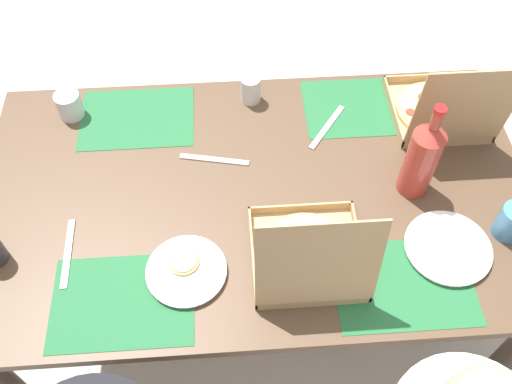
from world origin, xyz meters
The scene contains 17 objects.
ground_plane centered at (0.00, 0.00, 0.00)m, with size 6.00×6.00×0.00m, color beige.
dining_table centered at (0.00, 0.00, 0.66)m, with size 1.60×0.93×0.77m.
placemat_near_left centered at (-0.36, -0.32, 0.77)m, with size 0.36×0.26×0.00m, color #236638.
placemat_near_right centered at (0.36, -0.32, 0.77)m, with size 0.36×0.26×0.00m, color #236638.
placemat_far_left centered at (-0.36, 0.32, 0.77)m, with size 0.36×0.26×0.00m, color #236638.
placemat_far_right centered at (0.36, 0.32, 0.77)m, with size 0.36×0.26×0.00m, color #236638.
pizza_box_corner_left centered at (-0.12, 0.25, 0.82)m, with size 0.29×0.29×0.32m.
pizza_box_corner_right centered at (-0.60, -0.24, 0.82)m, with size 0.29×0.31×0.32m.
plate_near_left centered at (-0.50, 0.23, 0.78)m, with size 0.23×0.23×0.02m.
plate_middle centered at (0.20, 0.25, 0.78)m, with size 0.21×0.21×0.03m.
soda_bottle centered at (-0.45, 0.01, 0.90)m, with size 0.09×0.09×0.32m.
cup_clear_left centered at (-0.67, 0.18, 0.82)m, with size 0.08×0.08×0.10m, color teal.
cup_spare centered at (0.57, -0.35, 0.81)m, with size 0.08×0.08×0.09m, color silver.
cup_dark centered at (-0.01, -0.38, 0.82)m, with size 0.06×0.06×0.09m, color silver.
knife_by_far_right centered at (0.12, -0.13, 0.77)m, with size 0.21×0.02×0.01m, color #B7B7BC.
knife_by_far_left centered at (-0.24, -0.24, 0.77)m, with size 0.21×0.02×0.01m, color #B7B7BC.
knife_by_near_right centered at (0.52, 0.17, 0.77)m, with size 0.21×0.02×0.01m, color #B7B7BC.
Camera 1 is at (0.06, 0.94, 2.07)m, focal length 39.15 mm.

